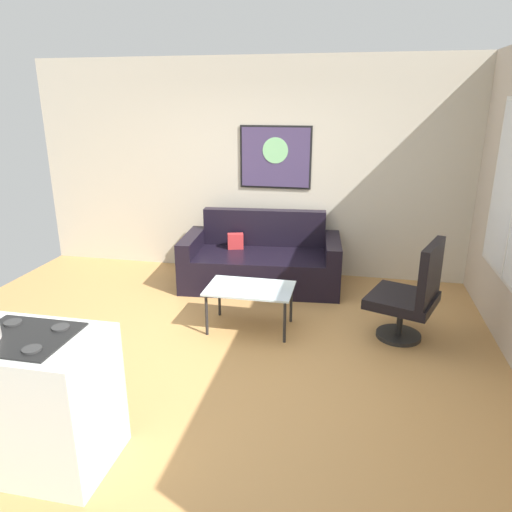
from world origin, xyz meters
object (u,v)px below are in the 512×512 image
couch (261,263)px  armchair (412,294)px  coffee_table (250,291)px  wall_painting (275,157)px

couch → armchair: (1.71, -1.16, 0.19)m
armchair → couch: bearing=145.8°
couch → armchair: armchair is taller
couch → armchair: size_ratio=1.99×
coffee_table → wall_painting: size_ratio=0.94×
couch → coffee_table: (0.12, -1.23, 0.12)m
wall_painting → couch: bearing=-98.2°
coffee_table → wall_painting: wall_painting is taller
couch → wall_painting: 1.38m
armchair → wall_painting: (-1.63, 1.69, 1.08)m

